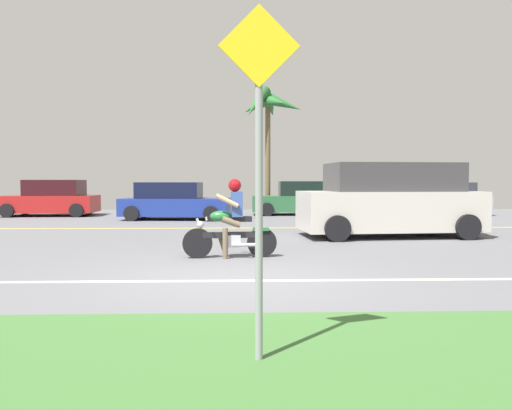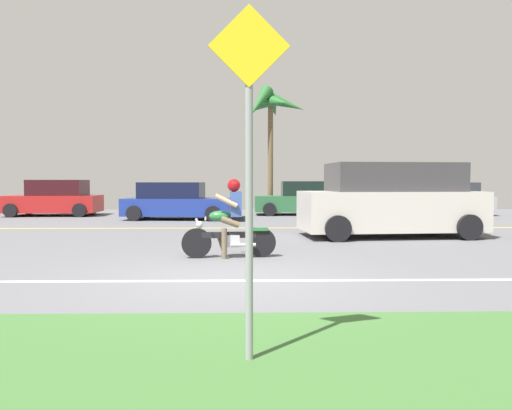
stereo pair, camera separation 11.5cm
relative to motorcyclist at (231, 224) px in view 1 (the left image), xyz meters
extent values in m
cube|color=slate|center=(0.07, 1.05, -0.65)|extent=(56.00, 30.00, 0.04)
cube|color=#3D6B33|center=(0.07, -6.05, -0.60)|extent=(56.00, 3.80, 0.06)
cube|color=silver|center=(0.07, -2.19, -0.63)|extent=(50.40, 0.12, 0.01)
cube|color=yellow|center=(0.07, 5.88, -0.63)|extent=(50.40, 0.12, 0.01)
cylinder|color=black|center=(-0.63, -0.04, -0.35)|extent=(0.57, 0.13, 0.57)
cylinder|color=black|center=(0.59, 0.05, -0.35)|extent=(0.57, 0.13, 0.57)
cylinder|color=#B7BAC1|center=(-0.53, -0.04, -0.12)|extent=(0.26, 0.07, 0.49)
cube|color=black|center=(-0.02, 0.00, -0.20)|extent=(1.03, 0.17, 0.11)
cube|color=#B7BAC1|center=(0.03, 0.01, -0.31)|extent=(0.32, 0.21, 0.23)
ellipsoid|color=#236B33|center=(-0.19, -0.01, 0.16)|extent=(0.41, 0.23, 0.21)
cube|color=black|center=(0.17, 0.02, 0.10)|extent=(0.47, 0.24, 0.09)
cube|color=#236B33|center=(0.58, 0.05, -0.10)|extent=(0.31, 0.17, 0.06)
cylinder|color=#B7BAC1|center=(-0.46, -0.03, 0.12)|extent=(0.08, 0.59, 0.03)
sphere|color=#B7BAC1|center=(-0.57, -0.04, 0.00)|extent=(0.13, 0.13, 0.13)
cylinder|color=#B7BAC1|center=(0.26, -0.09, -0.38)|extent=(0.48, 0.10, 0.07)
cube|color=#334C8C|center=(0.12, 0.01, 0.38)|extent=(0.23, 0.32, 0.47)
sphere|color=maroon|center=(0.08, 0.01, 0.74)|extent=(0.25, 0.25, 0.25)
cylinder|color=brown|center=(0.00, 0.10, 0.05)|extent=(0.39, 0.15, 0.24)
cylinder|color=brown|center=(0.01, -0.09, 0.05)|extent=(0.39, 0.15, 0.24)
cylinder|color=brown|center=(-0.10, -0.14, -0.35)|extent=(0.11, 0.11, 0.58)
cylinder|color=brown|center=(-0.16, 0.11, -0.38)|extent=(0.20, 0.12, 0.32)
cylinder|color=tan|center=(-0.09, 0.19, 0.46)|extent=(0.43, 0.12, 0.27)
cylinder|color=tan|center=(-0.06, -0.19, 0.46)|extent=(0.43, 0.12, 0.27)
cube|color=beige|center=(4.08, 3.47, 0.05)|extent=(4.74, 2.28, 1.01)
cube|color=#3B3A3D|center=(4.17, 3.48, 0.92)|extent=(3.44, 1.91, 0.73)
cylinder|color=black|center=(5.65, 4.55, -0.31)|extent=(0.66, 0.27, 0.64)
cylinder|color=black|center=(2.35, 4.28, -0.31)|extent=(0.66, 0.27, 0.64)
cylinder|color=black|center=(5.81, 2.66, -0.31)|extent=(0.66, 0.27, 0.64)
cylinder|color=black|center=(2.51, 2.38, -0.31)|extent=(0.66, 0.27, 0.64)
cylinder|color=black|center=(6.47, 3.67, 0.10)|extent=(0.25, 0.59, 0.58)
cube|color=#AD1E1E|center=(-7.86, 11.56, -0.13)|extent=(3.85, 2.00, 0.71)
cube|color=#351116|center=(-7.63, 11.57, 0.55)|extent=(2.26, 1.67, 0.65)
cylinder|color=black|center=(-6.53, 12.54, -0.35)|extent=(0.57, 0.20, 0.56)
cylinder|color=black|center=(-9.25, 12.43, -0.35)|extent=(0.57, 0.20, 0.56)
cylinder|color=black|center=(-6.46, 10.69, -0.35)|extent=(0.57, 0.20, 0.56)
cylinder|color=black|center=(-9.18, 10.58, -0.35)|extent=(0.57, 0.20, 0.56)
cube|color=navy|center=(-2.29, 9.45, -0.15)|extent=(4.16, 2.01, 0.66)
cube|color=black|center=(-2.53, 9.46, 0.48)|extent=(2.45, 1.65, 0.61)
cylinder|color=black|center=(-3.80, 8.69, -0.35)|extent=(0.57, 0.22, 0.56)
cylinder|color=black|center=(-0.90, 8.48, -0.35)|extent=(0.57, 0.22, 0.56)
cylinder|color=black|center=(-3.68, 10.41, -0.35)|extent=(0.57, 0.22, 0.56)
cylinder|color=black|center=(-0.77, 10.20, -0.35)|extent=(0.57, 0.22, 0.56)
cube|color=#2D663D|center=(2.86, 11.90, -0.14)|extent=(4.34, 1.64, 0.68)
cube|color=black|center=(3.12, 11.90, 0.51)|extent=(2.52, 1.40, 0.63)
cylinder|color=black|center=(4.42, 12.69, -0.35)|extent=(0.56, 0.18, 0.56)
cylinder|color=black|center=(1.30, 12.71, -0.35)|extent=(0.56, 0.18, 0.56)
cylinder|color=black|center=(4.41, 11.09, -0.35)|extent=(0.56, 0.18, 0.56)
cylinder|color=black|center=(1.29, 11.11, -0.35)|extent=(0.56, 0.18, 0.56)
cube|color=#8C939E|center=(8.74, 11.80, -0.15)|extent=(4.24, 1.97, 0.65)
cube|color=#2D2F36|center=(8.99, 11.78, 0.47)|extent=(2.49, 1.61, 0.60)
cylinder|color=black|center=(10.28, 12.54, -0.35)|extent=(0.57, 0.22, 0.56)
cylinder|color=black|center=(7.32, 12.74, -0.35)|extent=(0.57, 0.22, 0.56)
cylinder|color=black|center=(10.17, 10.85, -0.35)|extent=(0.57, 0.22, 0.56)
cylinder|color=black|center=(7.20, 11.06, -0.35)|extent=(0.57, 0.22, 0.56)
cylinder|color=brown|center=(1.42, 13.00, 1.92)|extent=(0.24, 0.24, 5.12)
sphere|color=#28662D|center=(1.42, 13.00, 4.48)|extent=(0.61, 0.61, 0.61)
cone|color=#28662D|center=(2.14, 12.88, 4.30)|extent=(1.81, 0.88, 1.10)
cone|color=#28662D|center=(1.58, 13.72, 4.30)|extent=(0.95, 1.82, 1.17)
cone|color=#28662D|center=(0.91, 13.54, 4.30)|extent=(1.62, 1.66, 0.99)
cone|color=#28662D|center=(0.90, 12.49, 4.30)|extent=(1.50, 1.49, 1.62)
cone|color=#28662D|center=(1.71, 12.33, 4.30)|extent=(1.22, 1.81, 0.89)
cylinder|color=gray|center=(0.33, -5.50, 0.48)|extent=(0.06, 0.06, 2.23)
cube|color=yellow|center=(0.33, -5.52, 1.84)|extent=(0.62, 0.03, 0.62)
camera|label=1|loc=(0.19, -9.26, 0.82)|focal=34.35mm
camera|label=2|loc=(0.31, -9.26, 0.82)|focal=34.35mm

